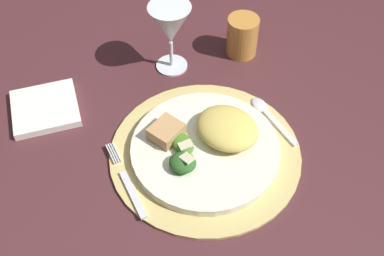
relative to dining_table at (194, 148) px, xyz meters
name	(u,v)px	position (x,y,z in m)	size (l,w,h in m)	color
dining_table	(194,148)	(0.00, 0.00, 0.00)	(1.37, 1.06, 0.74)	#4A2427
placemat	(205,153)	(-0.04, -0.12, 0.14)	(0.34, 0.34, 0.01)	tan
dinner_plate	(205,149)	(-0.04, -0.12, 0.15)	(0.26, 0.26, 0.02)	silver
pasta_serving	(227,128)	(0.01, -0.11, 0.18)	(0.11, 0.10, 0.04)	#E2C55B
salad_greens	(183,156)	(-0.09, -0.13, 0.17)	(0.07, 0.09, 0.03)	#297935
bread_piece	(166,132)	(-0.09, -0.06, 0.17)	(0.05, 0.05, 0.03)	tan
fork	(128,183)	(-0.19, -0.11, 0.15)	(0.02, 0.17, 0.00)	silver
spoon	(267,113)	(0.11, -0.09, 0.15)	(0.03, 0.13, 0.01)	silver
napkin	(45,108)	(-0.26, 0.12, 0.15)	(0.12, 0.12, 0.01)	white
wine_glass	(170,27)	(0.01, 0.12, 0.24)	(0.08, 0.08, 0.15)	silver
amber_tumbler	(242,36)	(0.16, 0.09, 0.18)	(0.07, 0.07, 0.09)	#C68437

